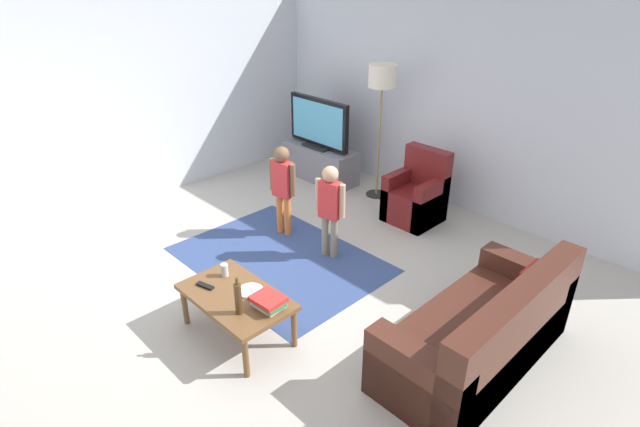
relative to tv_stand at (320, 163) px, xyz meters
The scene contains 17 objects.
ground 2.90m from the tv_stand, 52.65° to the right, with size 7.80×7.80×0.00m, color #B2ADA3.
wall_back 2.19m from the tv_stand, 21.81° to the left, with size 6.00×0.12×2.70m, color silver.
wall_left 2.84m from the tv_stand, 118.47° to the right, with size 0.12×6.00×2.70m, color silver.
area_rug 2.33m from the tv_stand, 55.08° to the right, with size 2.20×1.60×0.01m, color #33477A.
tv_stand is the anchor object (origin of this frame).
tv 0.60m from the tv_stand, 90.00° to the right, with size 1.10×0.28×0.71m.
couch 4.09m from the tv_stand, 25.54° to the right, with size 0.80×1.80×0.86m.
armchair 1.79m from the tv_stand, ahead, with size 0.60×0.60×0.90m.
floor_lamp 1.63m from the tv_stand, ahead, with size 0.36×0.36×1.78m.
child_near_tv 1.78m from the tv_stand, 58.37° to the right, with size 0.36×0.18×1.09m.
child_center 2.23m from the tv_stand, 41.30° to the right, with size 0.35×0.18×1.06m.
coffee_table 3.57m from the tv_stand, 55.59° to the right, with size 1.00×0.60×0.42m.
book_stack 3.69m from the tv_stand, 50.60° to the right, with size 0.27×0.24×0.10m.
bottle 3.81m from the tv_stand, 53.88° to the right, with size 0.06×0.06×0.33m.
tv_remote 3.53m from the tv_stand, 60.46° to the right, with size 0.17×0.05×0.02m, color black.
soda_can 3.33m from the tv_stand, 58.89° to the right, with size 0.07×0.07×0.12m, color silver.
plate 3.51m from the tv_stand, 53.80° to the right, with size 0.22×0.22×0.02m.
Camera 1 is at (3.24, -2.54, 2.95)m, focal length 28.17 mm.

